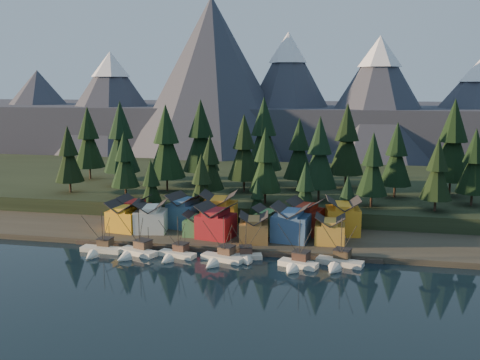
% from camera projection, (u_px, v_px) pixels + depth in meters
% --- Properties ---
extents(ground, '(500.00, 500.00, 0.00)m').
position_uv_depth(ground, '(205.00, 273.00, 121.40)').
color(ground, black).
rests_on(ground, ground).
extents(shore_strip, '(400.00, 50.00, 1.50)m').
position_uv_depth(shore_strip, '(241.00, 225.00, 159.84)').
color(shore_strip, '#332F25').
rests_on(shore_strip, ground).
extents(hillside, '(420.00, 100.00, 6.00)m').
position_uv_depth(hillside, '(267.00, 187.00, 207.66)').
color(hillside, black).
rests_on(hillside, ground).
extents(dock, '(80.00, 4.00, 1.00)m').
position_uv_depth(dock, '(222.00, 249.00, 137.22)').
color(dock, '#4D4137').
rests_on(dock, ground).
extents(mountain_ridge, '(560.00, 190.00, 90.00)m').
position_uv_depth(mountain_ridge, '(292.00, 112.00, 323.64)').
color(mountain_ridge, '#3F4151').
rests_on(mountain_ridge, ground).
extents(boat_0, '(11.23, 12.14, 11.74)m').
position_uv_depth(boat_0, '(99.00, 245.00, 135.48)').
color(boat_0, beige).
rests_on(boat_0, ground).
extents(boat_1, '(11.05, 11.62, 12.67)m').
position_uv_depth(boat_1, '(135.00, 246.00, 133.38)').
color(boat_1, white).
rests_on(boat_1, ground).
extents(boat_2, '(10.33, 10.83, 11.23)m').
position_uv_depth(boat_2, '(175.00, 250.00, 131.84)').
color(boat_2, silver).
rests_on(boat_2, ground).
extents(boat_3, '(11.45, 11.93, 11.97)m').
position_uv_depth(boat_3, '(220.00, 253.00, 128.68)').
color(boat_3, silver).
rests_on(boat_3, ground).
extents(boat_4, '(8.42, 8.98, 10.46)m').
position_uv_depth(boat_4, '(246.00, 251.00, 130.29)').
color(boat_4, beige).
rests_on(boat_4, ground).
extents(boat_5, '(9.99, 10.67, 12.47)m').
position_uv_depth(boat_5, '(297.00, 258.00, 124.39)').
color(boat_5, white).
rests_on(boat_5, ground).
extents(boat_6, '(11.80, 12.34, 12.72)m').
position_uv_depth(boat_6, '(339.00, 257.00, 125.43)').
color(boat_6, beige).
rests_on(boat_6, ground).
extents(house_front_0, '(9.56, 9.17, 8.49)m').
position_uv_depth(house_front_0, '(125.00, 215.00, 150.67)').
color(house_front_0, gold).
rests_on(house_front_0, shore_strip).
extents(house_front_1, '(9.78, 9.50, 8.81)m').
position_uv_depth(house_front_1, '(151.00, 216.00, 149.40)').
color(house_front_1, white).
rests_on(house_front_1, shore_strip).
extents(house_front_2, '(6.70, 6.76, 6.53)m').
position_uv_depth(house_front_2, '(197.00, 223.00, 146.01)').
color(house_front_2, '#417944').
rests_on(house_front_2, shore_strip).
extents(house_front_3, '(10.60, 10.27, 9.20)m').
position_uv_depth(house_front_3, '(216.00, 220.00, 143.73)').
color(house_front_3, maroon).
rests_on(house_front_3, shore_strip).
extents(house_front_4, '(8.59, 9.08, 7.62)m').
position_uv_depth(house_front_4, '(254.00, 227.00, 139.92)').
color(house_front_4, olive).
rests_on(house_front_4, shore_strip).
extents(house_front_5, '(10.38, 9.65, 9.82)m').
position_uv_depth(house_front_5, '(291.00, 222.00, 140.74)').
color(house_front_5, '#385884').
rests_on(house_front_5, shore_strip).
extents(house_front_6, '(7.64, 7.23, 7.55)m').
position_uv_depth(house_front_6, '(330.00, 229.00, 138.42)').
color(house_front_6, gold).
rests_on(house_front_6, shore_strip).
extents(house_back_0, '(8.36, 8.06, 8.68)m').
position_uv_depth(house_back_0, '(134.00, 210.00, 156.44)').
color(house_back_0, maroon).
rests_on(house_back_0, shore_strip).
extents(house_back_1, '(10.63, 10.70, 9.75)m').
position_uv_depth(house_back_1, '(185.00, 210.00, 154.24)').
color(house_back_1, '#325578').
rests_on(house_back_1, shore_strip).
extents(house_back_2, '(10.54, 9.81, 10.46)m').
position_uv_depth(house_back_2, '(219.00, 209.00, 153.70)').
color(house_back_2, orange).
rests_on(house_back_2, shore_strip).
extents(house_back_3, '(8.81, 8.16, 7.71)m').
position_uv_depth(house_back_3, '(268.00, 219.00, 147.80)').
color(house_back_3, '#478448').
rests_on(house_back_3, shore_strip).
extents(house_back_4, '(10.60, 10.34, 9.61)m').
position_uv_depth(house_back_4, '(305.00, 215.00, 147.98)').
color(house_back_4, maroon).
rests_on(house_back_4, shore_strip).
extents(house_back_5, '(10.07, 10.17, 10.13)m').
position_uv_depth(house_back_5, '(343.00, 215.00, 147.28)').
color(house_back_5, orange).
rests_on(house_back_5, shore_strip).
extents(tree_hill_0, '(9.81, 9.81, 22.86)m').
position_uv_depth(tree_hill_0, '(69.00, 156.00, 180.70)').
color(tree_hill_0, '#332319').
rests_on(tree_hill_0, hillside).
extents(tree_hill_1, '(13.19, 13.19, 30.73)m').
position_uv_depth(tree_hill_1, '(121.00, 139.00, 192.98)').
color(tree_hill_1, '#332319').
rests_on(tree_hill_1, hillside).
extents(tree_hill_2, '(9.29, 9.29, 21.63)m').
position_uv_depth(tree_hill_2, '(125.00, 162.00, 172.56)').
color(tree_hill_2, '#332319').
rests_on(tree_hill_2, hillside).
extents(tree_hill_3, '(12.86, 12.86, 29.96)m').
position_uv_depth(tree_hill_3, '(166.00, 144.00, 181.34)').
color(tree_hill_3, '#332319').
rests_on(tree_hill_3, hillside).
extents(tree_hill_4, '(13.44, 13.44, 31.30)m').
position_uv_depth(tree_hill_4, '(201.00, 138.00, 194.08)').
color(tree_hill_4, '#332319').
rests_on(tree_hill_4, hillside).
extents(tree_hill_5, '(8.92, 8.92, 20.78)m').
position_uv_depth(tree_hill_5, '(210.00, 165.00, 168.98)').
color(tree_hill_5, '#332319').
rests_on(tree_hill_5, hillside).
extents(tree_hill_6, '(11.44, 11.44, 26.66)m').
position_uv_depth(tree_hill_6, '(244.00, 150.00, 181.28)').
color(tree_hill_6, '#332319').
rests_on(tree_hill_6, hillside).
extents(tree_hill_7, '(10.14, 10.14, 23.63)m').
position_uv_depth(tree_hill_7, '(265.00, 162.00, 163.18)').
color(tree_hill_7, '#332319').
rests_on(tree_hill_7, hillside).
extents(tree_hill_8, '(10.85, 10.85, 25.28)m').
position_uv_depth(tree_hill_8, '(299.00, 151.00, 184.57)').
color(tree_hill_8, '#332319').
rests_on(tree_hill_8, hillside).
extents(tree_hill_9, '(11.54, 11.54, 26.88)m').
position_uv_depth(tree_hill_9, '(320.00, 155.00, 166.43)').
color(tree_hill_9, '#332319').
rests_on(tree_hill_9, hillside).
extents(tree_hill_10, '(12.94, 12.94, 30.14)m').
position_uv_depth(tree_hill_10, '(347.00, 142.00, 188.62)').
color(tree_hill_10, '#332319').
rests_on(tree_hill_10, hillside).
extents(tree_hill_11, '(9.69, 9.69, 22.57)m').
position_uv_depth(tree_hill_11, '(373.00, 166.00, 158.82)').
color(tree_hill_11, '#332319').
rests_on(tree_hill_11, hillside).
extents(tree_hill_12, '(10.59, 10.59, 24.67)m').
position_uv_depth(tree_hill_12, '(396.00, 156.00, 172.45)').
color(tree_hill_12, '#332319').
rests_on(tree_hill_12, hillside).
extents(tree_hill_13, '(9.16, 9.16, 21.33)m').
position_uv_depth(tree_hill_13, '(437.00, 172.00, 153.42)').
color(tree_hill_13, '#332319').
rests_on(tree_hill_13, hillside).
extents(tree_hill_14, '(13.76, 13.76, 32.06)m').
position_uv_depth(tree_hill_14, '(453.00, 143.00, 173.94)').
color(tree_hill_14, '#332319').
rests_on(tree_hill_14, hillside).
extents(tree_hill_15, '(13.78, 13.78, 32.11)m').
position_uv_depth(tree_hill_15, '(264.00, 136.00, 196.36)').
color(tree_hill_15, '#332319').
rests_on(tree_hill_15, hillside).
extents(tree_hill_16, '(12.11, 12.11, 28.20)m').
position_uv_depth(tree_hill_16, '(89.00, 140.00, 206.45)').
color(tree_hill_16, '#332319').
rests_on(tree_hill_16, hillside).
extents(tree_hill_17, '(10.14, 10.14, 23.62)m').
position_uv_depth(tree_hill_17, '(474.00, 164.00, 160.44)').
color(tree_hill_17, '#332319').
rests_on(tree_hill_17, hillside).
extents(tree_shore_0, '(7.95, 7.95, 18.51)m').
position_uv_depth(tree_shore_0, '(151.00, 186.00, 163.54)').
color(tree_shore_0, '#332319').
rests_on(tree_shore_0, shore_strip).
extents(tree_shore_1, '(8.90, 8.90, 20.74)m').
position_uv_depth(tree_shore_1, '(202.00, 184.00, 160.13)').
color(tree_shore_1, '#332319').
rests_on(tree_shore_1, shore_strip).
extents(tree_shore_2, '(5.92, 5.92, 13.79)m').
position_uv_depth(tree_shore_2, '(257.00, 199.00, 157.40)').
color(tree_shore_2, '#332319').
rests_on(tree_shore_2, shore_strip).
extents(tree_shore_3, '(8.21, 8.21, 19.13)m').
position_uv_depth(tree_shore_3, '(305.00, 191.00, 154.09)').
color(tree_shore_3, '#332319').
rests_on(tree_shore_3, shore_strip).
extents(tree_shore_4, '(6.72, 6.72, 15.65)m').
position_uv_depth(tree_shore_4, '(347.00, 199.00, 152.02)').
color(tree_shore_4, '#332319').
rests_on(tree_shore_4, shore_strip).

